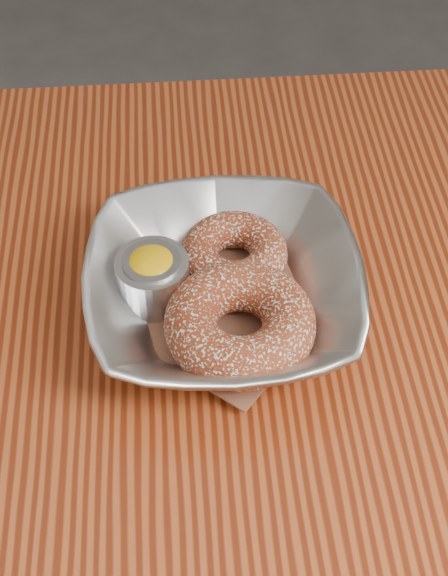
{
  "coord_description": "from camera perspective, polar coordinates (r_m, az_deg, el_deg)",
  "views": [
    {
      "loc": [
        -0.11,
        -0.33,
        1.26
      ],
      "look_at": [
        -0.07,
        0.08,
        0.78
      ],
      "focal_mm": 50.0,
      "sensor_mm": 36.0,
      "label": 1
    }
  ],
  "objects": [
    {
      "name": "serving_bowl",
      "position": [
        0.63,
        0.0,
        -0.19
      ],
      "size": [
        0.22,
        0.22,
        0.05
      ],
      "primitive_type": "imported",
      "color": "#B4B7BB",
      "rests_on": "table"
    },
    {
      "name": "ramekin",
      "position": [
        0.64,
        -5.09,
        0.8
      ],
      "size": [
        0.06,
        0.06,
        0.05
      ],
      "color": "#B4B7BB",
      "rests_on": "table"
    },
    {
      "name": "donut_back",
      "position": [
        0.66,
        0.72,
        2.45
      ],
      "size": [
        0.11,
        0.11,
        0.03
      ],
      "primitive_type": "torus",
      "rotation": [
        0.0,
        0.0,
        0.29
      ],
      "color": "maroon",
      "rests_on": "parchment"
    },
    {
      "name": "donut_front",
      "position": [
        0.61,
        1.14,
        -2.53
      ],
      "size": [
        0.13,
        0.13,
        0.04
      ],
      "primitive_type": "torus",
      "rotation": [
        0.0,
        0.0,
        -0.14
      ],
      "color": "maroon",
      "rests_on": "parchment"
    },
    {
      "name": "parchment",
      "position": [
        0.65,
        0.0,
        -1.21
      ],
      "size": [
        0.2,
        0.2,
        0.0
      ],
      "primitive_type": "cube",
      "rotation": [
        0.0,
        0.0,
        0.86
      ],
      "color": "brown",
      "rests_on": "table"
    },
    {
      "name": "table",
      "position": [
        0.7,
        6.6,
        -11.35
      ],
      "size": [
        1.2,
        0.8,
        0.75
      ],
      "color": "maroon",
      "rests_on": "ground_plane"
    }
  ]
}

